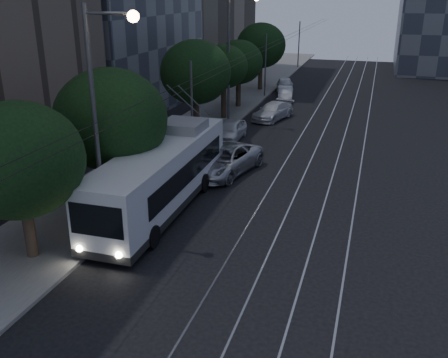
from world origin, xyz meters
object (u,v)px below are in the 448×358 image
trolleybus (163,175)px  streetlamp_near (102,103)px  streetlamp_far (234,46)px  pickup_silver (225,160)px  car_white_c (285,94)px  car_white_d (285,85)px  car_white_b (273,111)px  car_white_a (230,130)px

trolleybus → streetlamp_near: 5.27m
streetlamp_near → streetlamp_far: (-0.32, 19.77, 0.20)m
pickup_silver → car_white_c: pickup_silver is taller
car_white_d → streetlamp_far: size_ratio=0.42×
trolleybus → streetlamp_far: size_ratio=1.24×
pickup_silver → streetlamp_near: bearing=-92.5°
trolleybus → car_white_b: 18.74m
pickup_silver → car_white_b: size_ratio=1.24×
streetlamp_far → pickup_silver: bearing=-76.4°
pickup_silver → car_white_d: size_ratio=1.36×
car_white_a → car_white_b: 6.89m
pickup_silver → trolleybus: bearing=-91.6°
trolleybus → car_white_b: (1.40, 18.66, -0.99)m
car_white_a → streetlamp_far: bearing=103.0°
trolleybus → pickup_silver: trolleybus is taller
pickup_silver → car_white_d: (-1.22, 24.97, -0.08)m
pickup_silver → car_white_a: (-1.59, 6.55, -0.09)m
car_white_a → car_white_b: car_white_a is taller
trolleybus → streetlamp_far: streetlamp_far is taller
car_white_a → car_white_c: size_ratio=1.09×
pickup_silver → streetlamp_far: (-2.68, 11.12, 5.12)m
car_white_a → car_white_b: size_ratio=0.89×
trolleybus → car_white_b: trolleybus is taller
car_white_b → car_white_d: size_ratio=1.10×
car_white_b → streetlamp_far: streetlamp_far is taller
car_white_d → streetlamp_far: (-1.46, -13.85, 5.20)m
trolleybus → car_white_b: bearing=85.3°
car_white_a → pickup_silver: bearing=-76.7°
car_white_c → streetlamp_far: streetlamp_far is taller
pickup_silver → car_white_c: (-0.36, 20.77, -0.17)m
car_white_c → streetlamp_near: bearing=-103.4°
pickup_silver → streetlamp_far: size_ratio=0.58×
car_white_a → car_white_d: (0.37, 18.42, 0.01)m
car_white_d → trolleybus: bearing=-101.6°
streetlamp_far → streetlamp_near: bearing=-89.1°
car_white_d → streetlamp_near: 34.00m
car_white_d → streetlamp_far: bearing=-107.3°
car_white_a → trolleybus: bearing=-89.4°
car_white_a → car_white_b: bearing=76.2°
car_white_a → streetlamp_near: streetlamp_near is taller
car_white_c → car_white_d: size_ratio=0.90×
pickup_silver → streetlamp_far: streetlamp_far is taller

